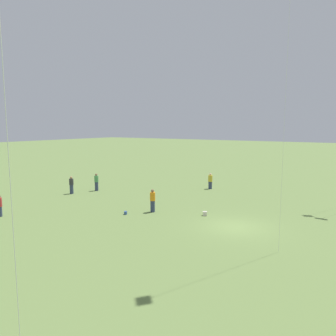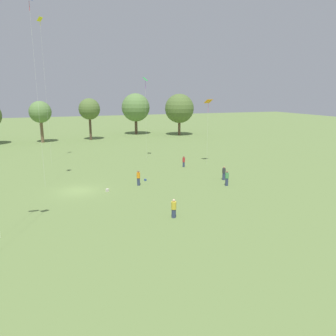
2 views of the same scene
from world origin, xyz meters
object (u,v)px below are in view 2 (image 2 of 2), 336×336
object	(u,v)px
person_4	(184,162)
picnic_bag_1	(145,180)
person_5	(227,178)
kite_5	(145,83)
kite_3	(41,33)
picnic_bag_0	(107,190)
person_0	(138,178)
kite_7	(208,103)
person_3	(174,209)
person_2	(224,173)
kite_6	(31,23)

from	to	relation	value
person_4	picnic_bag_1	distance (m)	9.31
person_5	kite_5	size ratio (longest dim) A/B	0.14
kite_3	picnic_bag_0	world-z (taller)	kite_3
person_0	kite_7	world-z (taller)	kite_7
person_3	picnic_bag_0	world-z (taller)	person_3
person_2	picnic_bag_0	world-z (taller)	person_2
person_4	kite_6	xyz separation A→B (m)	(-19.23, -4.12, 17.03)
person_4	picnic_bag_0	xyz separation A→B (m)	(-12.74, -8.42, -0.67)
person_5	kite_3	distance (m)	33.91
person_2	picnic_bag_1	distance (m)	9.90
person_3	kite_5	distance (m)	28.58
person_5	kite_6	world-z (taller)	kite_6
person_0	person_4	world-z (taller)	person_0
person_0	kite_3	xyz separation A→B (m)	(-9.49, 17.38, 18.28)
person_4	kite_3	world-z (taller)	kite_3
person_2	person_5	bearing A→B (deg)	85.49
person_5	picnic_bag_0	xyz separation A→B (m)	(-13.68, 2.49, -0.73)
person_3	kite_3	xyz separation A→B (m)	(-9.74, 28.37, 18.34)
person_4	kite_5	bearing A→B (deg)	-63.16
person_2	picnic_bag_1	xyz separation A→B (m)	(-9.41, 2.99, -0.74)
person_4	picnic_bag_1	bearing A→B (deg)	38.26
person_3	kite_6	xyz separation A→B (m)	(-10.66, 14.05, 17.02)
person_3	kite_5	size ratio (longest dim) A/B	0.13
kite_5	picnic_bag_0	world-z (taller)	kite_5
person_5	person_0	bearing A→B (deg)	-65.41
person_4	kite_6	size ratio (longest dim) A/B	0.08
kite_3	person_5	bearing A→B (deg)	129.84
picnic_bag_0	person_5	bearing A→B (deg)	-10.33
kite_3	kite_7	xyz separation A→B (m)	(22.54, -9.30, -9.96)
kite_3	kite_6	bearing A→B (deg)	83.79
person_3	person_4	distance (m)	20.10
person_0	person_3	distance (m)	11.00
person_0	picnic_bag_0	bearing A→B (deg)	-131.23
kite_3	picnic_bag_1	distance (m)	26.93
person_0	person_2	size ratio (longest dim) A/B	1.04
person_4	kite_3	size ratio (longest dim) A/B	0.08
person_5	person_4	bearing A→B (deg)	-129.61
person_2	person_5	size ratio (longest dim) A/B	0.96
person_5	kite_5	xyz separation A→B (m)	(-4.42, 18.48, 11.26)
person_2	kite_7	xyz separation A→B (m)	(2.32, 9.36, 8.35)
picnic_bag_0	picnic_bag_1	xyz separation A→B (m)	(5.25, 2.94, -0.04)
picnic_bag_1	person_3	bearing A→B (deg)	-94.85
kite_3	kite_5	world-z (taller)	kite_3
person_5	person_3	bearing A→B (deg)	-7.09
person_5	kite_7	bearing A→B (deg)	-150.12
kite_6	picnic_bag_0	bearing A→B (deg)	-39.49
person_5	kite_6	bearing A→B (deg)	-63.09
kite_5	kite_7	distance (m)	10.62
person_2	kite_6	size ratio (longest dim) A/B	0.09
person_3	kite_7	size ratio (longest dim) A/B	0.17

